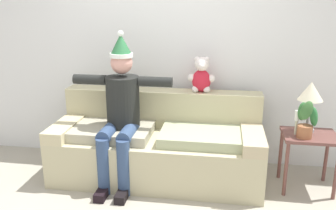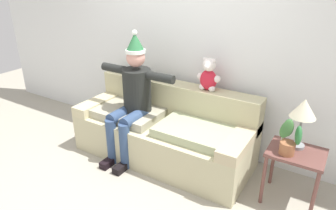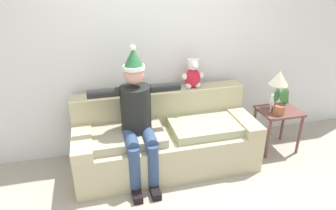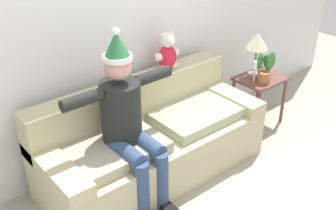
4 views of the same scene
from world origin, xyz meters
The scene contains 8 objects.
back_wall centered at (0.00, 1.55, 1.35)m, with size 7.00×0.10×2.70m, color silver.
couch centered at (0.00, 1.03, 0.35)m, with size 2.16×0.88×0.88m.
person_seated centered at (-0.35, 0.87, 0.79)m, with size 1.02×0.77×1.55m.
teddy_bear centered at (0.43, 1.30, 1.05)m, with size 0.29×0.17×0.38m.
side_table centered at (1.52, 0.98, 0.48)m, with size 0.52×0.43×0.58m.
table_lamp centered at (1.50, 1.06, 0.96)m, with size 0.24×0.24×0.50m.
potted_plant centered at (1.44, 0.88, 0.75)m, with size 0.23×0.24×0.40m.
candle_tall centered at (1.37, 0.96, 0.73)m, with size 0.04×0.04×0.24m.
Camera 3 is at (-0.76, -2.07, 2.28)m, focal length 32.32 mm.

